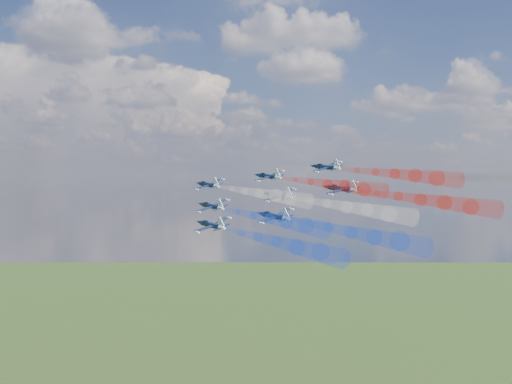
{
  "coord_description": "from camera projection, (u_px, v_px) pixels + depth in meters",
  "views": [
    {
      "loc": [
        -2.98,
        -133.11,
        144.68
      ],
      "look_at": [
        10.13,
        12.92,
        141.05
      ],
      "focal_mm": 41.24,
      "sensor_mm": 36.0,
      "label": 1
    }
  ],
  "objects": [
    {
      "name": "trail_outer_left",
      "position": [
        277.0,
        242.0,
        112.71
      ],
      "size": [
        22.97,
        31.21,
        7.7
      ],
      "primitive_type": null,
      "rotation": [
        0.09,
        -0.32,
        0.56
      ],
      "color": "blue"
    },
    {
      "name": "trail_rear_left",
      "position": [
        350.0,
        232.0,
        111.23
      ],
      "size": [
        22.97,
        31.21,
        7.7
      ],
      "primitive_type": null,
      "rotation": [
        0.09,
        -0.32,
        0.56
      ],
      "color": "blue"
    },
    {
      "name": "jet_outer_left",
      "position": [
        212.0,
        225.0,
        129.84
      ],
      "size": [
        14.41,
        14.89,
        6.75
      ],
      "primitive_type": null,
      "rotation": [
        0.09,
        -0.32,
        0.56
      ],
      "color": "black"
    },
    {
      "name": "trail_inner_right",
      "position": [
        328.0,
        184.0,
        141.6
      ],
      "size": [
        22.97,
        31.21,
        7.7
      ],
      "primitive_type": null,
      "rotation": [
        0.09,
        -0.32,
        0.56
      ],
      "color": "red"
    },
    {
      "name": "trail_rear_right",
      "position": [
        421.0,
        199.0,
        120.9
      ],
      "size": [
        22.97,
        31.21,
        7.7
      ],
      "primitive_type": null,
      "rotation": [
        0.09,
        -0.32,
        0.56
      ],
      "color": "red"
    },
    {
      "name": "jet_lead",
      "position": [
        208.0,
        185.0,
        160.56
      ],
      "size": [
        14.41,
        14.89,
        6.75
      ],
      "primitive_type": null,
      "rotation": [
        0.09,
        -0.32,
        0.56
      ],
      "color": "black"
    },
    {
      "name": "jet_inner_left",
      "position": [
        212.0,
        206.0,
        145.28
      ],
      "size": [
        14.41,
        14.89,
        6.75
      ],
      "primitive_type": null,
      "rotation": [
        0.09,
        -0.32,
        0.56
      ],
      "color": "black"
    },
    {
      "name": "jet_rear_left",
      "position": [
        274.0,
        216.0,
        128.36
      ],
      "size": [
        14.41,
        14.89,
        6.75
      ],
      "primitive_type": null,
      "rotation": [
        0.09,
        -0.32,
        0.56
      ],
      "color": "black"
    },
    {
      "name": "jet_outer_right",
      "position": [
        326.0,
        167.0,
        153.93
      ],
      "size": [
        14.41,
        14.89,
        6.75
      ],
      "primitive_type": null,
      "rotation": [
        0.09,
        -0.32,
        0.56
      ],
      "color": "black"
    },
    {
      "name": "trail_outer_right",
      "position": [
        394.0,
        174.0,
        136.81
      ],
      "size": [
        22.97,
        31.21,
        7.7
      ],
      "primitive_type": null,
      "rotation": [
        0.09,
        -0.32,
        0.56
      ],
      "color": "red"
    },
    {
      "name": "trail_lead",
      "position": [
        260.0,
        193.0,
        143.43
      ],
      "size": [
        22.97,
        31.21,
        7.7
      ],
      "primitive_type": null,
      "rotation": [
        0.09,
        -0.32,
        0.56
      ],
      "color": "white"
    },
    {
      "name": "jet_rear_right",
      "position": [
        341.0,
        189.0,
        138.03
      ],
      "size": [
        14.41,
        14.89,
        6.75
      ],
      "primitive_type": null,
      "rotation": [
        0.09,
        -0.32,
        0.56
      ],
      "color": "black"
    },
    {
      "name": "trail_center_third",
      "position": [
        347.0,
        207.0,
        125.28
      ],
      "size": [
        22.97,
        31.21,
        7.7
      ],
      "primitive_type": null,
      "rotation": [
        0.09,
        -0.32,
        0.56
      ],
      "color": "white"
    },
    {
      "name": "trail_inner_left",
      "position": [
        269.0,
        219.0,
        128.15
      ],
      "size": [
        22.97,
        31.21,
        7.7
      ],
      "primitive_type": null,
      "rotation": [
        0.09,
        -0.32,
        0.56
      ],
      "color": "blue"
    },
    {
      "name": "jet_center_third",
      "position": [
        278.0,
        195.0,
        142.41
      ],
      "size": [
        14.41,
        14.89,
        6.75
      ],
      "primitive_type": null,
      "rotation": [
        0.09,
        -0.32,
        0.56
      ],
      "color": "black"
    },
    {
      "name": "jet_inner_right",
      "position": [
        268.0,
        176.0,
        158.73
      ],
      "size": [
        14.41,
        14.89,
        6.75
      ],
      "primitive_type": null,
      "rotation": [
        0.09,
        -0.32,
        0.56
      ],
      "color": "black"
    }
  ]
}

